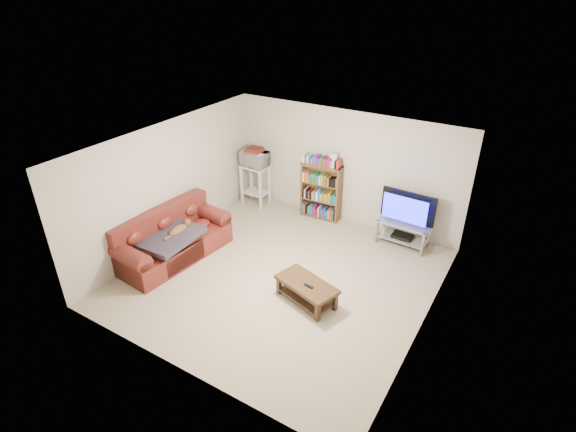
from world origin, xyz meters
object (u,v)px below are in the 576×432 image
Objects in this scene: sofa at (171,241)px; tv_stand at (403,230)px; coffee_table at (307,288)px; bookshelf at (321,190)px.

tv_stand is at bearing 41.58° from sofa.
sofa is 1.97× the size of coffee_table.
sofa is at bearing -160.31° from coffee_table.
tv_stand is (0.76, 2.50, 0.08)m from coffee_table.
coffee_table is at bearing 8.02° from sofa.
sofa is at bearing -124.73° from bookshelf.
sofa is 4.45m from tv_stand.
tv_stand reaches higher than coffee_table.
sofa reaches higher than coffee_table.
bookshelf reaches higher than tv_stand.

